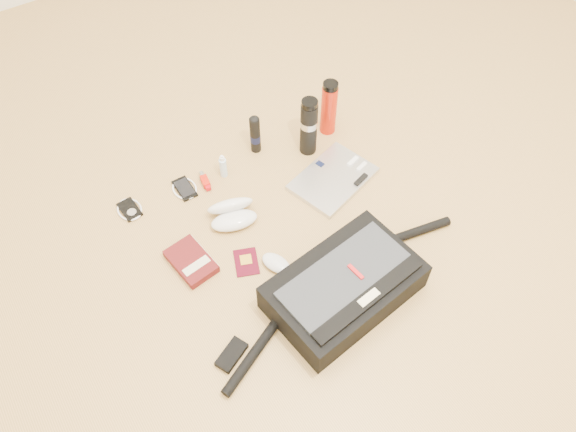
{
  "coord_description": "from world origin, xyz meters",
  "views": [
    {
      "loc": [
        -0.63,
        -0.87,
        1.64
      ],
      "look_at": [
        0.01,
        0.11,
        0.06
      ],
      "focal_mm": 35.0,
      "sensor_mm": 36.0,
      "label": 1
    }
  ],
  "objects": [
    {
      "name": "ground",
      "position": [
        0.0,
        0.0,
        0.0
      ],
      "size": [
        4.0,
        4.0,
        0.0
      ],
      "primitive_type": "plane",
      "color": "tan",
      "rests_on": "ground"
    },
    {
      "name": "messenger_bag",
      "position": [
        0.0,
        -0.23,
        0.06
      ],
      "size": [
        0.99,
        0.35,
        0.14
      ],
      "rotation": [
        0.0,
        0.0,
        0.12
      ],
      "color": "black",
      "rests_on": "ground"
    },
    {
      "name": "laptop",
      "position": [
        0.27,
        0.2,
        0.01
      ],
      "size": [
        0.35,
        0.29,
        0.03
      ],
      "rotation": [
        0.0,
        0.0,
        0.28
      ],
      "color": "silver",
      "rests_on": "ground"
    },
    {
      "name": "book",
      "position": [
        -0.36,
        0.16,
        0.02
      ],
      "size": [
        0.14,
        0.19,
        0.03
      ],
      "rotation": [
        0.0,
        0.0,
        0.13
      ],
      "color": "#4D0F10",
      "rests_on": "ground"
    },
    {
      "name": "passport",
      "position": [
        -0.2,
        0.06,
        0.0
      ],
      "size": [
        0.11,
        0.13,
        0.01
      ],
      "rotation": [
        0.0,
        0.0,
        -0.38
      ],
      "color": "#440413",
      "rests_on": "ground"
    },
    {
      "name": "mouse",
      "position": [
        -0.12,
        -0.01,
        0.02
      ],
      "size": [
        0.1,
        0.12,
        0.04
      ],
      "rotation": [
        0.0,
        0.0,
        0.36
      ],
      "color": "silver",
      "rests_on": "ground"
    },
    {
      "name": "sunglasses_case",
      "position": [
        -0.15,
        0.25,
        0.03
      ],
      "size": [
        0.2,
        0.18,
        0.1
      ],
      "rotation": [
        0.0,
        0.0,
        -0.27
      ],
      "color": "silver",
      "rests_on": "ground"
    },
    {
      "name": "ipod",
      "position": [
        -0.44,
        0.48,
        0.01
      ],
      "size": [
        0.09,
        0.1,
        0.01
      ],
      "rotation": [
        0.0,
        0.0,
        0.07
      ],
      "color": "black",
      "rests_on": "ground"
    },
    {
      "name": "phone",
      "position": [
        -0.23,
        0.46,
        0.01
      ],
      "size": [
        0.09,
        0.11,
        0.01
      ],
      "rotation": [
        0.0,
        0.0,
        -0.01
      ],
      "color": "black",
      "rests_on": "ground"
    },
    {
      "name": "inhaler",
      "position": [
        -0.15,
        0.45,
        0.01
      ],
      "size": [
        0.03,
        0.09,
        0.02
      ],
      "rotation": [
        0.0,
        0.0,
        -0.17
      ],
      "color": "red",
      "rests_on": "ground"
    },
    {
      "name": "spray_bottle",
      "position": [
        -0.07,
        0.45,
        0.05
      ],
      "size": [
        0.04,
        0.04,
        0.11
      ],
      "rotation": [
        0.0,
        0.0,
        -0.42
      ],
      "color": "#BBDCF6",
      "rests_on": "ground"
    },
    {
      "name": "aerosol_can",
      "position": [
        0.1,
        0.5,
        0.09
      ],
      "size": [
        0.05,
        0.05,
        0.17
      ],
      "rotation": [
        0.0,
        0.0,
        -0.3
      ],
      "color": "black",
      "rests_on": "ground"
    },
    {
      "name": "thermos_black",
      "position": [
        0.27,
        0.38,
        0.13
      ],
      "size": [
        0.08,
        0.08,
        0.25
      ],
      "rotation": [
        0.0,
        0.0,
        -0.3
      ],
      "color": "black",
      "rests_on": "ground"
    },
    {
      "name": "thermos_red",
      "position": [
        0.4,
        0.43,
        0.12
      ],
      "size": [
        0.08,
        0.08,
        0.24
      ],
      "rotation": [
        0.0,
        0.0,
        -0.37
      ],
      "color": "red",
      "rests_on": "ground"
    }
  ]
}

